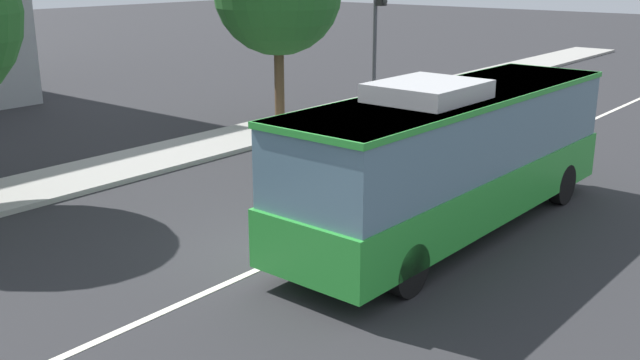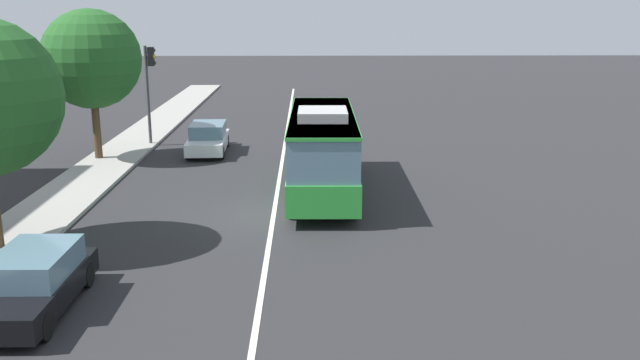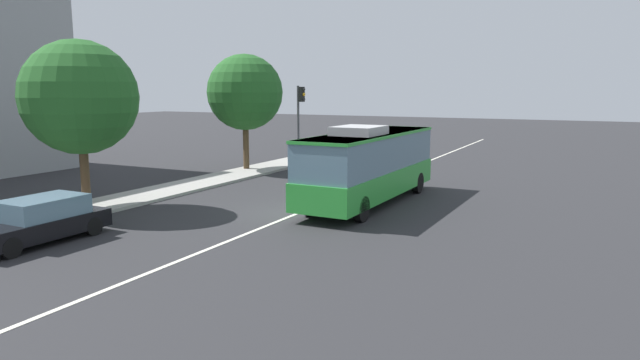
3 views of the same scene
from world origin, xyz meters
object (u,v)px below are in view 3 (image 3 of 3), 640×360
(sedan_white, at_px, (331,160))
(traffic_light_near_corner, at_px, (300,111))
(transit_bus, at_px, (370,163))
(street_tree_kerbside_left, at_px, (245,92))
(sedan_black, at_px, (40,221))
(street_tree_kerbside_centre, at_px, (80,98))

(sedan_white, distance_m, traffic_light_near_corner, 4.62)
(transit_bus, bearing_deg, traffic_light_near_corner, 43.38)
(traffic_light_near_corner, bearing_deg, street_tree_kerbside_left, -113.61)
(sedan_black, height_order, street_tree_kerbside_centre, street_tree_kerbside_centre)
(street_tree_kerbside_left, bearing_deg, transit_bus, -119.25)
(sedan_black, bearing_deg, street_tree_kerbside_centre, -146.71)
(sedan_black, relative_size, sedan_white, 0.99)
(sedan_black, xyz_separation_m, street_tree_kerbside_left, (16.70, 3.34, 4.06))
(sedan_white, bearing_deg, traffic_light_near_corner, -122.24)
(traffic_light_near_corner, height_order, street_tree_kerbside_left, street_tree_kerbside_left)
(sedan_white, xyz_separation_m, street_tree_kerbside_centre, (-14.30, 4.33, 3.91))
(transit_bus, relative_size, sedan_black, 2.23)
(sedan_white, bearing_deg, street_tree_kerbside_centre, -18.87)
(transit_bus, height_order, sedan_black, transit_bus)
(transit_bus, height_order, street_tree_kerbside_left, street_tree_kerbside_left)
(sedan_white, bearing_deg, street_tree_kerbside_left, -72.61)
(street_tree_kerbside_left, bearing_deg, traffic_light_near_corner, -26.97)
(transit_bus, distance_m, sedan_black, 13.02)
(sedan_white, relative_size, street_tree_kerbside_left, 0.64)
(transit_bus, xyz_separation_m, sedan_black, (-10.80, 7.20, -1.09))
(sedan_black, bearing_deg, traffic_light_near_corner, -175.45)
(street_tree_kerbside_centre, bearing_deg, sedan_black, -146.98)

